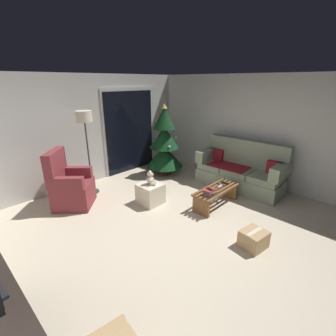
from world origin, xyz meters
TOP-DOWN VIEW (x-y plane):
  - ground_plane at (0.00, 0.00)m, footprint 7.00×7.00m
  - wall_back at (0.00, 3.06)m, footprint 5.72×0.12m
  - wall_right at (2.86, 0.00)m, footprint 0.12×6.00m
  - patio_door_frame at (1.31, 2.99)m, footprint 1.60×0.02m
  - patio_door_glass at (1.31, 2.97)m, footprint 1.50×0.02m
  - couch at (2.32, 0.23)m, footprint 0.83×1.96m
  - coffee_table at (1.17, 0.12)m, footprint 1.10×0.40m
  - remote_graphite at (1.39, 0.18)m, footprint 0.07×0.16m
  - remote_silver at (1.28, 0.12)m, footprint 0.16×0.08m
  - remote_black at (1.50, 0.13)m, footprint 0.05×0.16m
  - book_stack at (0.85, 0.07)m, footprint 0.27×0.23m
  - cell_phone at (0.85, 0.07)m, footprint 0.11×0.16m
  - christmas_tree at (1.70, 2.08)m, footprint 0.94×0.94m
  - armchair at (-0.81, 2.19)m, footprint 0.97×0.97m
  - floor_lamp at (-0.22, 2.44)m, footprint 0.32×0.32m
  - ottoman at (0.34, 1.13)m, footprint 0.44×0.44m
  - teddy_bear_cream at (0.35, 1.12)m, footprint 0.21×0.22m
  - cardboard_box_taped_mid_floor at (0.48, -0.99)m, footprint 0.41×0.38m

SIDE VIEW (x-z plane):
  - ground_plane at x=0.00m, z-range 0.00..0.00m
  - cardboard_box_taped_mid_floor at x=0.48m, z-range 0.00..0.27m
  - ottoman at x=0.34m, z-range 0.00..0.41m
  - coffee_table at x=1.17m, z-range 0.06..0.43m
  - remote_graphite at x=1.39m, z-range 0.37..0.39m
  - remote_silver at x=1.28m, z-range 0.37..0.39m
  - remote_black at x=1.50m, z-range 0.37..0.39m
  - couch at x=2.32m, z-range -0.14..0.94m
  - armchair at x=-0.81m, z-range -0.16..0.97m
  - book_stack at x=0.85m, z-range 0.37..0.47m
  - cell_phone at x=0.85m, z-range 0.47..0.48m
  - teddy_bear_cream at x=0.35m, z-range 0.39..0.68m
  - christmas_tree at x=1.70m, z-range -0.10..1.73m
  - patio_door_glass at x=1.31m, z-range 0.00..2.10m
  - patio_door_frame at x=1.31m, z-range 0.00..2.20m
  - wall_back at x=0.00m, z-range 0.00..2.50m
  - wall_right at x=2.86m, z-range 0.00..2.50m
  - floor_lamp at x=-0.22m, z-range 0.61..2.40m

